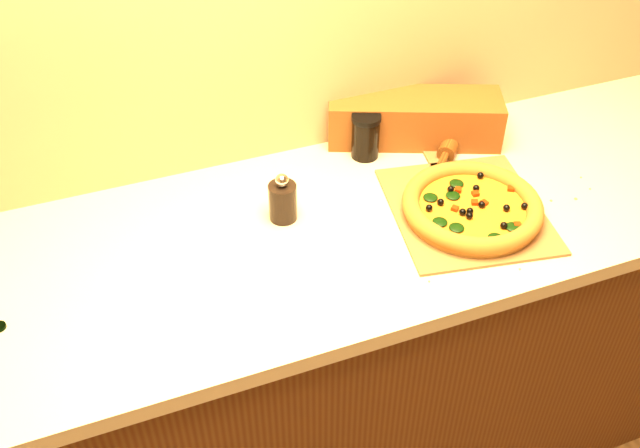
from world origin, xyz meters
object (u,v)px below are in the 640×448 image
(rolling_pin, at_px, (456,132))
(dark_jar, at_px, (366,136))
(pizza_peel, at_px, (464,206))
(pizza, at_px, (472,207))
(pepper_grinder, at_px, (283,200))

(rolling_pin, relative_size, dark_jar, 2.18)
(dark_jar, bearing_deg, pizza_peel, -64.43)
(pizza_peel, height_order, dark_jar, dark_jar)
(pizza, bearing_deg, rolling_pin, 67.10)
(rolling_pin, bearing_deg, pizza, -112.90)
(pizza_peel, relative_size, pizza, 1.68)
(pepper_grinder, xyz_separation_m, rolling_pin, (0.54, 0.15, -0.03))
(pizza_peel, xyz_separation_m, pepper_grinder, (-0.41, 0.12, 0.05))
(pepper_grinder, bearing_deg, dark_jar, 30.39)
(pizza, xyz_separation_m, dark_jar, (-0.13, 0.32, 0.03))
(pizza_peel, distance_m, rolling_pin, 0.29)
(pizza_peel, distance_m, dark_jar, 0.32)
(dark_jar, bearing_deg, rolling_pin, -3.74)
(pizza_peel, bearing_deg, pepper_grinder, 174.08)
(pepper_grinder, bearing_deg, pizza, -20.42)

